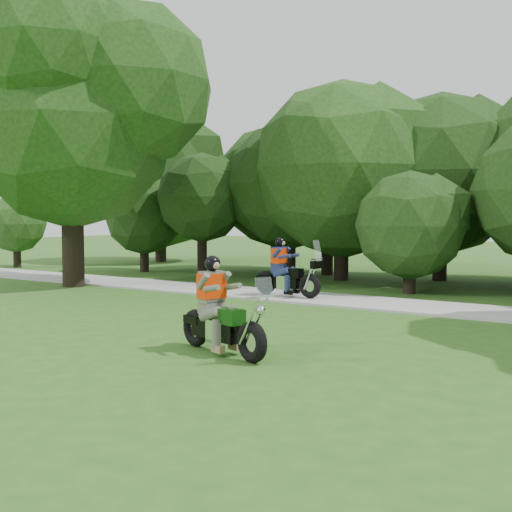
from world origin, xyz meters
The scene contains 5 objects.
ground centered at (0.00, 0.00, 0.00)m, with size 100.00×100.00×0.00m, color #2A5919.
walkway centered at (0.00, 8.00, 0.03)m, with size 60.00×2.20×0.06m, color #9E9E99.
big_tree_west centered at (-10.54, 6.85, 5.76)m, with size 8.64×6.56×9.96m.
chopper_motorcycle centered at (-0.74, 1.26, 0.58)m, with size 2.17×1.02×1.58m.
touring_motorcycle centered at (-3.53, 7.76, 0.63)m, with size 2.07×0.62×1.58m.
Camera 1 is at (5.52, -6.87, 2.22)m, focal length 45.00 mm.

